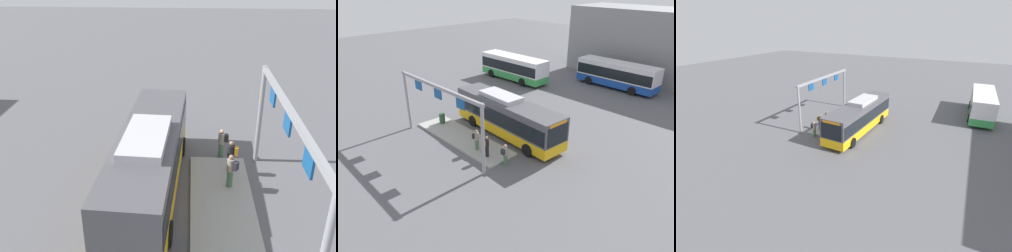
{
  "view_description": "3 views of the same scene",
  "coord_description": "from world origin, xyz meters",
  "views": [
    {
      "loc": [
        -14.71,
        -1.68,
        10.33
      ],
      "look_at": [
        3.77,
        -0.61,
        1.65
      ],
      "focal_mm": 40.73,
      "sensor_mm": 36.0,
      "label": 1
    },
    {
      "loc": [
        17.68,
        -16.89,
        12.3
      ],
      "look_at": [
        0.84,
        -0.94,
        1.39
      ],
      "focal_mm": 34.04,
      "sensor_mm": 36.0,
      "label": 2
    },
    {
      "loc": [
        22.75,
        9.84,
        11.07
      ],
      "look_at": [
        2.71,
        -0.44,
        1.52
      ],
      "focal_mm": 26.51,
      "sensor_mm": 36.0,
      "label": 3
    }
  ],
  "objects": [
    {
      "name": "platform_curb",
      "position": [
        -1.87,
        -3.27,
        0.08
      ],
      "size": [
        10.0,
        2.8,
        0.16
      ],
      "primitive_type": "cube",
      "color": "#9E9E99",
      "rests_on": "ground"
    },
    {
      "name": "bus_main",
      "position": [
        -0.01,
        0.0,
        1.81
      ],
      "size": [
        11.19,
        3.11,
        3.46
      ],
      "rotation": [
        0.0,
        0.0,
        -0.05
      ],
      "color": "#EAAD14",
      "rests_on": "ground"
    },
    {
      "name": "ground_plane",
      "position": [
        0.0,
        0.0,
        0.0
      ],
      "size": [
        120.0,
        120.0,
        0.0
      ],
      "primitive_type": "plane",
      "color": "#56565B"
    },
    {
      "name": "person_boarding",
      "position": [
        3.45,
        -3.51,
        0.89
      ],
      "size": [
        0.36,
        0.53,
        1.67
      ],
      "rotation": [
        0.0,
        0.0,
        1.62
      ],
      "color": "#476B4C",
      "rests_on": "ground"
    },
    {
      "name": "bus_background_left",
      "position": [
        -0.14,
        18.37,
        1.78
      ],
      "size": [
        9.72,
        2.71,
        3.1
      ],
      "rotation": [
        0.0,
        0.0,
        3.14
      ],
      "color": "#1947AD",
      "rests_on": "ground"
    },
    {
      "name": "person_waiting_mid",
      "position": [
        0.45,
        -3.71,
        1.05
      ],
      "size": [
        0.55,
        0.6,
        1.67
      ],
      "rotation": [
        0.0,
        0.0,
        0.97
      ],
      "color": "#476B4C",
      "rests_on": "platform_curb"
    },
    {
      "name": "trash_bin",
      "position": [
        -5.57,
        -2.88,
        0.61
      ],
      "size": [
        0.52,
        0.52,
        0.9
      ],
      "primitive_type": "cylinder",
      "color": "#2D5133",
      "rests_on": "platform_curb"
    },
    {
      "name": "station_building",
      "position": [
        0.49,
        26.0,
        4.35
      ],
      "size": [
        21.35,
        8.0,
        8.7
      ],
      "primitive_type": "cube",
      "color": "gray",
      "rests_on": "ground"
    },
    {
      "name": "person_waiting_near",
      "position": [
        1.82,
        -3.85,
        1.05
      ],
      "size": [
        0.4,
        0.57,
        1.67
      ],
      "rotation": [
        0.0,
        0.0,
        1.39
      ],
      "color": "black",
      "rests_on": "platform_curb"
    },
    {
      "name": "bus_background_right",
      "position": [
        -11.04,
        11.7,
        1.78
      ],
      "size": [
        9.7,
        2.8,
        3.1
      ],
      "rotation": [
        0.0,
        0.0,
        3.16
      ],
      "color": "green",
      "rests_on": "ground"
    },
    {
      "name": "platform_sign_gantry",
      "position": [
        -1.81,
        -5.32,
        3.82
      ],
      "size": [
        10.57,
        0.24,
        5.2
      ],
      "color": "gray",
      "rests_on": "ground"
    }
  ]
}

